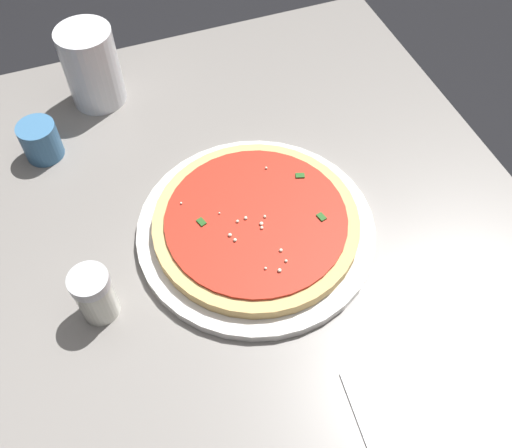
{
  "coord_description": "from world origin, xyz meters",
  "views": [
    {
      "loc": [
        -0.35,
        0.16,
        1.38
      ],
      "look_at": [
        0.06,
        0.01,
        0.78
      ],
      "focal_mm": 40.24,
      "sensor_mm": 36.0,
      "label": 1
    }
  ],
  "objects_px": {
    "cup_small_sauce": "(41,141)",
    "napkin_folded_right": "(421,424)",
    "cup_tall_drink": "(92,67)",
    "parmesan_shaker": "(95,295)",
    "serving_plate": "(256,230)",
    "pizza": "(256,223)"
  },
  "relations": [
    {
      "from": "serving_plate",
      "to": "napkin_folded_right",
      "type": "bearing_deg",
      "value": -165.34
    },
    {
      "from": "pizza",
      "to": "cup_small_sauce",
      "type": "xyz_separation_m",
      "value": [
        0.24,
        0.24,
        0.0
      ]
    },
    {
      "from": "serving_plate",
      "to": "napkin_folded_right",
      "type": "relative_size",
      "value": 2.08
    },
    {
      "from": "cup_tall_drink",
      "to": "cup_small_sauce",
      "type": "xyz_separation_m",
      "value": [
        -0.09,
        0.1,
        -0.03
      ]
    },
    {
      "from": "cup_tall_drink",
      "to": "napkin_folded_right",
      "type": "bearing_deg",
      "value": -160.9
    },
    {
      "from": "serving_plate",
      "to": "cup_small_sauce",
      "type": "relative_size",
      "value": 5.59
    },
    {
      "from": "pizza",
      "to": "napkin_folded_right",
      "type": "relative_size",
      "value": 1.78
    },
    {
      "from": "cup_small_sauce",
      "to": "napkin_folded_right",
      "type": "xyz_separation_m",
      "value": [
        -0.53,
        -0.31,
        -0.03
      ]
    },
    {
      "from": "serving_plate",
      "to": "parmesan_shaker",
      "type": "bearing_deg",
      "value": 100.94
    },
    {
      "from": "cup_small_sauce",
      "to": "parmesan_shaker",
      "type": "xyz_separation_m",
      "value": [
        -0.28,
        -0.02,
        0.01
      ]
    },
    {
      "from": "cup_small_sauce",
      "to": "pizza",
      "type": "bearing_deg",
      "value": -135.16
    },
    {
      "from": "cup_tall_drink",
      "to": "parmesan_shaker",
      "type": "bearing_deg",
      "value": 168.81
    },
    {
      "from": "cup_tall_drink",
      "to": "napkin_folded_right",
      "type": "distance_m",
      "value": 0.66
    },
    {
      "from": "napkin_folded_right",
      "to": "cup_tall_drink",
      "type": "bearing_deg",
      "value": 19.1
    },
    {
      "from": "cup_small_sauce",
      "to": "serving_plate",
      "type": "bearing_deg",
      "value": -135.16
    },
    {
      "from": "serving_plate",
      "to": "pizza",
      "type": "bearing_deg",
      "value": -160.23
    },
    {
      "from": "cup_tall_drink",
      "to": "cup_small_sauce",
      "type": "relative_size",
      "value": 2.22
    },
    {
      "from": "serving_plate",
      "to": "parmesan_shaker",
      "type": "relative_size",
      "value": 4.16
    },
    {
      "from": "serving_plate",
      "to": "napkin_folded_right",
      "type": "xyz_separation_m",
      "value": [
        -0.29,
        -0.08,
        -0.01
      ]
    },
    {
      "from": "cup_tall_drink",
      "to": "napkin_folded_right",
      "type": "height_order",
      "value": "cup_tall_drink"
    },
    {
      "from": "serving_plate",
      "to": "cup_tall_drink",
      "type": "height_order",
      "value": "cup_tall_drink"
    },
    {
      "from": "cup_small_sauce",
      "to": "parmesan_shaker",
      "type": "distance_m",
      "value": 0.28
    }
  ]
}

